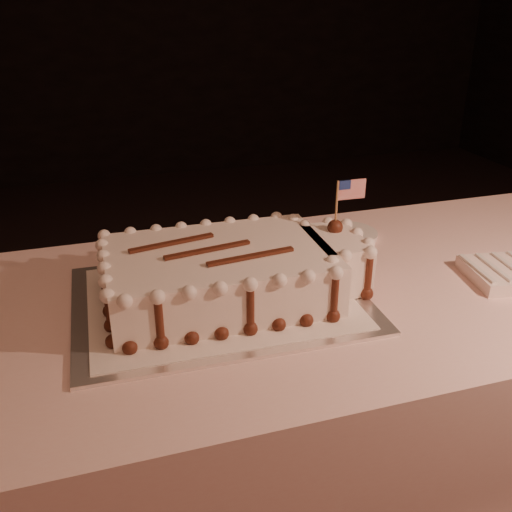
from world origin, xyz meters
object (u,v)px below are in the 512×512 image
object	(u,v)px
cake_board	(220,299)
side_plate	(348,234)
banquet_table	(268,429)
sheet_cake	(234,272)

from	to	relation	value
cake_board	side_plate	bearing A→B (deg)	31.23
banquet_table	side_plate	bearing A→B (deg)	38.53
banquet_table	sheet_cake	size ratio (longest dim) A/B	4.17
cake_board	banquet_table	bearing A→B (deg)	-0.80
cake_board	side_plate	xyz separation A→B (m)	(0.41, 0.24, 0.00)
banquet_table	cake_board	size ratio (longest dim) A/B	3.99
cake_board	side_plate	world-z (taller)	side_plate
sheet_cake	banquet_table	bearing A→B (deg)	-2.55
banquet_table	side_plate	size ratio (longest dim) A/B	15.48
sheet_cake	side_plate	xyz separation A→B (m)	(0.38, 0.24, -0.06)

